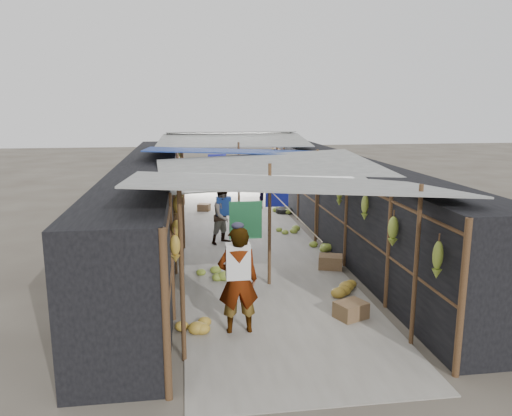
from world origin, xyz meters
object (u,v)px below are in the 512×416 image
vendor_seated (261,196)px  black_basin (284,211)px  shopper_blue (224,216)px  vendor_elderly (238,280)px  crate_near (351,311)px

vendor_seated → black_basin: bearing=46.7°
vendor_seated → shopper_blue: bearing=-12.7°
black_basin → shopper_blue: 4.38m
vendor_elderly → shopper_blue: vendor_elderly is taller
black_basin → shopper_blue: size_ratio=0.37×
crate_near → shopper_blue: 5.66m
shopper_blue → vendor_seated: 4.80m
vendor_elderly → vendor_seated: bearing=-101.7°
black_basin → crate_near: bearing=-93.5°
shopper_blue → vendor_seated: (1.70, 4.48, -0.28)m
crate_near → vendor_elderly: size_ratio=0.28×
crate_near → vendor_elderly: (-2.05, -0.25, 0.76)m
crate_near → vendor_elderly: vendor_elderly is taller
crate_near → vendor_seated: (-0.16, 9.79, 0.34)m
crate_near → vendor_seated: size_ratio=0.53×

